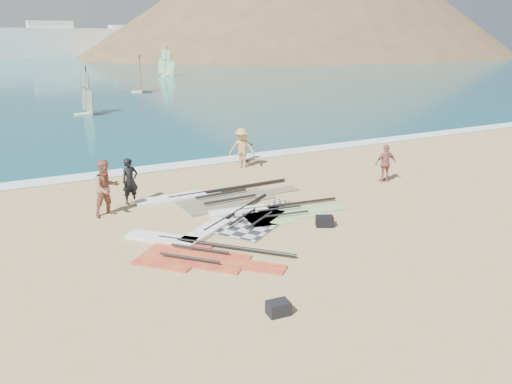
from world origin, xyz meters
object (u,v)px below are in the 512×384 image
rig_grey (234,224)px  gear_bag_far (325,221)px  rig_orange (208,198)px  rig_red (187,249)px  person_wetsuit (130,181)px  beachgoer_left (106,188)px  beachgoer_back (386,163)px  rig_green (268,212)px  beachgoer_right (243,148)px  beachgoer_mid (242,148)px  gear_bag_near (278,308)px

rig_grey → gear_bag_far: (2.62, -1.49, 0.12)m
rig_orange → rig_red: rig_orange is taller
person_wetsuit → beachgoer_left: size_ratio=0.87×
rig_orange → beachgoer_back: 7.84m
rig_green → beachgoer_right: 7.62m
rig_red → beachgoer_mid: 9.75m
rig_orange → beachgoer_left: beachgoer_left is taller
gear_bag_far → beachgoer_mid: (0.95, 8.13, 0.79)m
rig_red → beachgoer_mid: bearing=100.4°
rig_red → gear_bag_near: 4.36m
rig_green → beachgoer_back: beachgoer_back is taller
rig_orange → person_wetsuit: size_ratio=3.73×
beachgoer_right → gear_bag_far: bearing=-131.0°
beachgoer_left → rig_grey: bearing=-54.3°
rig_red → beachgoer_back: 10.56m
person_wetsuit → beachgoer_mid: bearing=13.4°
rig_grey → beachgoer_right: (4.09, 7.61, 0.70)m
rig_grey → rig_red: (-2.13, -1.22, 0.00)m
rig_grey → rig_green: rig_grey is taller
gear_bag_near → beachgoer_right: bearing=66.9°
person_wetsuit → beachgoer_back: bearing=-23.3°
beachgoer_back → rig_red: bearing=26.9°
rig_orange → beachgoer_mid: (3.25, 3.63, 0.92)m
rig_green → beachgoer_right: bearing=77.4°
rig_green → rig_red: bearing=-148.5°
person_wetsuit → beachgoer_left: bearing=-150.0°
person_wetsuit → beachgoer_mid: beachgoer_mid is taller
beachgoer_back → beachgoer_right: 7.12m
beachgoer_mid → beachgoer_back: size_ratio=1.17×
person_wetsuit → gear_bag_far: bearing=-57.9°
rig_orange → gear_bag_near: gear_bag_near is taller
rig_grey → gear_bag_near: 5.74m
gear_bag_far → beachgoer_right: bearing=80.8°
rig_green → beachgoer_mid: 6.56m
rig_grey → beachgoer_right: bearing=27.4°
beachgoer_left → beachgoer_back: 11.58m
beachgoer_mid → rig_grey: bearing=-80.8°
beachgoer_right → gear_bag_near: bearing=-144.9°
rig_grey → beachgoer_left: bearing=105.8°
person_wetsuit → beachgoer_right: (6.55, 3.75, -0.12)m
person_wetsuit → beachgoer_left: beachgoer_left is taller
rig_orange → rig_green: bearing=-65.5°
rig_red → beachgoer_mid: size_ratio=2.51×
gear_bag_far → beachgoer_left: size_ratio=0.29×
beachgoer_left → beachgoer_mid: bearing=13.2°
rig_orange → gear_bag_far: 5.05m
beachgoer_back → gear_bag_near: bearing=48.1°
gear_bag_near → rig_green: bearing=62.8°
beachgoer_mid → beachgoer_left: bearing=-114.9°
beachgoer_left → gear_bag_far: bearing=-50.2°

